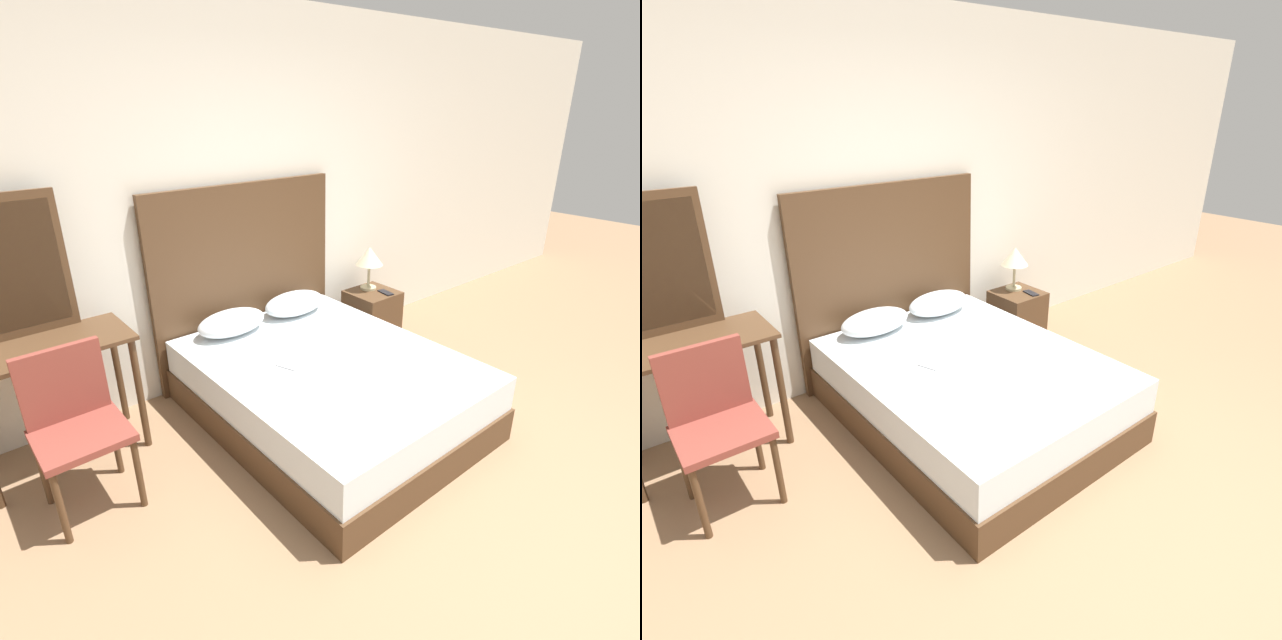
% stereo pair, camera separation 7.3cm
% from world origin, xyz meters
% --- Properties ---
extents(ground_plane, '(16.00, 16.00, 0.00)m').
position_xyz_m(ground_plane, '(0.00, 0.00, 0.00)').
color(ground_plane, '#8C6B4C').
extents(wall_back, '(10.00, 0.06, 2.70)m').
position_xyz_m(wall_back, '(0.00, 2.55, 1.35)').
color(wall_back, silver).
rests_on(wall_back, ground_plane).
extents(bed, '(1.50, 1.92, 0.47)m').
position_xyz_m(bed, '(0.01, 1.49, 0.23)').
color(bed, '#4C331E').
rests_on(bed, ground_plane).
extents(headboard, '(1.58, 0.05, 1.50)m').
position_xyz_m(headboard, '(0.01, 2.47, 0.75)').
color(headboard, '#4C331E').
rests_on(headboard, ground_plane).
extents(pillow_left, '(0.53, 0.31, 0.17)m').
position_xyz_m(pillow_left, '(-0.28, 2.24, 0.56)').
color(pillow_left, silver).
rests_on(pillow_left, bed).
extents(pillow_right, '(0.53, 0.31, 0.17)m').
position_xyz_m(pillow_right, '(0.30, 2.24, 0.56)').
color(pillow_right, silver).
rests_on(pillow_right, bed).
extents(phone_on_bed, '(0.12, 0.16, 0.01)m').
position_xyz_m(phone_on_bed, '(-0.27, 1.57, 0.47)').
color(phone_on_bed, '#B7B7BC').
rests_on(phone_on_bed, bed).
extents(nightstand, '(0.40, 0.40, 0.48)m').
position_xyz_m(nightstand, '(1.11, 2.16, 0.24)').
color(nightstand, '#4C331E').
rests_on(nightstand, ground_plane).
extents(table_lamp, '(0.24, 0.24, 0.39)m').
position_xyz_m(table_lamp, '(1.14, 2.24, 0.77)').
color(table_lamp, tan).
rests_on(table_lamp, nightstand).
extents(phone_on_nightstand, '(0.09, 0.16, 0.01)m').
position_xyz_m(phone_on_nightstand, '(1.18, 2.06, 0.49)').
color(phone_on_nightstand, black).
rests_on(phone_on_nightstand, nightstand).
extents(vanity_desk, '(0.92, 0.46, 0.79)m').
position_xyz_m(vanity_desk, '(-1.51, 2.20, 0.64)').
color(vanity_desk, '#4C331E').
rests_on(vanity_desk, ground_plane).
extents(vanity_mirror, '(0.52, 0.03, 0.82)m').
position_xyz_m(vanity_mirror, '(-1.51, 2.41, 1.20)').
color(vanity_mirror, '#4C331E').
rests_on(vanity_mirror, vanity_desk).
extents(chair, '(0.45, 0.41, 0.90)m').
position_xyz_m(chair, '(-1.52, 1.77, 0.52)').
color(chair, brown).
rests_on(chair, ground_plane).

